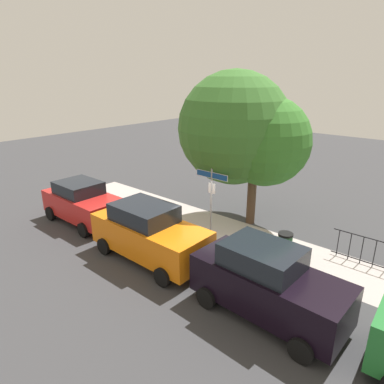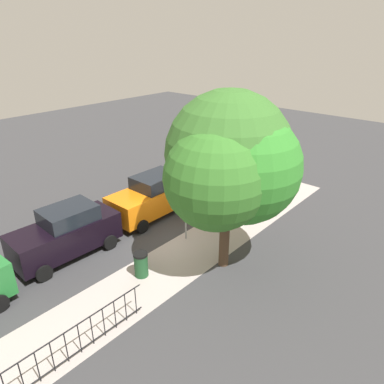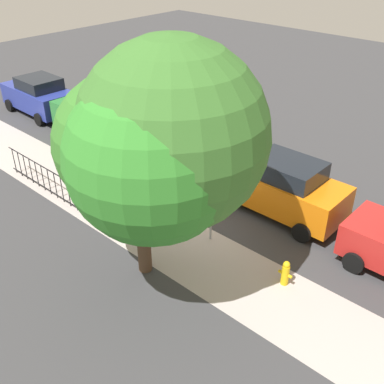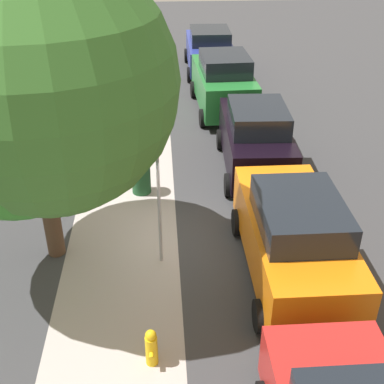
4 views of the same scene
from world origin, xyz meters
TOP-DOWN VIEW (x-y plane):
  - ground_plane at (0.00, 0.00)m, footprint 60.00×60.00m
  - sidewalk_strip at (2.00, 1.30)m, footprint 24.00×2.60m
  - street_sign at (-0.56, 0.40)m, footprint 1.52×0.07m
  - shade_tree at (-0.61, 2.63)m, footprint 5.55×5.20m
  - car_red at (-6.04, -2.11)m, footprint 4.04×2.06m
  - car_orange at (-1.25, -2.39)m, footprint 4.63×2.09m
  - car_black at (3.55, -2.41)m, footprint 4.35×2.10m
  - fire_hydrant at (-3.45, 0.60)m, footprint 0.42×0.22m
  - trash_bin at (2.50, 0.90)m, footprint 0.55×0.55m

SIDE VIEW (x-z plane):
  - ground_plane at x=0.00m, z-range 0.00..0.00m
  - sidewalk_strip at x=2.00m, z-range 0.00..0.00m
  - fire_hydrant at x=-3.45m, z-range -0.01..0.77m
  - trash_bin at x=2.50m, z-range 0.00..0.98m
  - car_red at x=-6.04m, z-range 0.01..1.89m
  - car_orange at x=-1.25m, z-range 0.00..2.05m
  - car_black at x=3.55m, z-range -0.01..2.09m
  - street_sign at x=-0.56m, z-range 0.59..3.69m
  - shade_tree at x=-0.61m, z-range 0.81..7.52m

